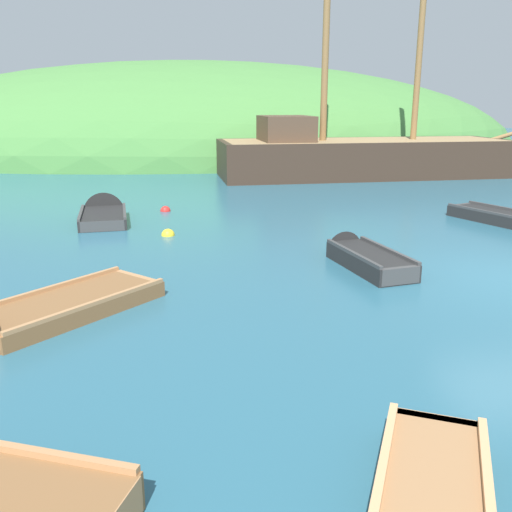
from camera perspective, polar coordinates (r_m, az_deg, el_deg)
name	(u,v)px	position (r m, az deg, el deg)	size (l,w,h in m)	color
shore_hill	(195,150)	(40.64, -6.33, 10.77)	(46.11, 26.76, 12.18)	#477F3D
sailing_ship	(360,163)	(26.73, 10.64, 9.38)	(16.15, 4.83, 10.71)	#38281E
rowboat_outer_left	(360,258)	(12.24, 10.71, -0.23)	(1.48, 3.05, 0.88)	black
rowboat_near_dock	(28,323)	(9.42, -22.43, -6.35)	(3.57, 3.66, 1.23)	brown
rowboat_center	(506,220)	(17.50, 24.37, 3.35)	(2.13, 3.23, 0.97)	black
rowboat_far	(104,216)	(17.25, -15.41, 4.00)	(1.62, 3.08, 1.23)	black
buoy_yellow	(168,235)	(14.79, -9.05, 2.11)	(0.36, 0.36, 0.36)	yellow
buoy_red	(165,211)	(18.11, -9.31, 4.59)	(0.33, 0.33, 0.33)	red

